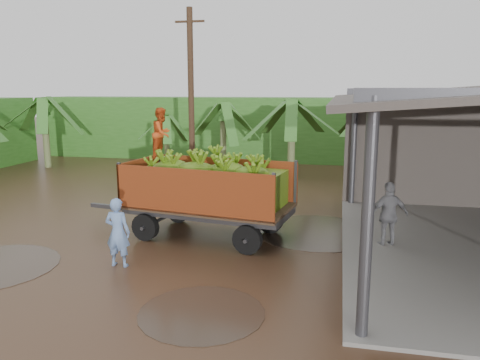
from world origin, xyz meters
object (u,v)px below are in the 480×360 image
banana_trailer (208,189)px  man_grey (389,215)px  man_blue (118,232)px  utility_pole (191,99)px

banana_trailer → man_grey: 4.87m
man_blue → utility_pole: bearing=-82.2°
man_blue → utility_pole: size_ratio=0.23×
utility_pole → man_grey: bearing=-39.9°
man_blue → utility_pole: utility_pole is taller
man_blue → man_grey: bearing=-155.5°
man_grey → man_blue: bearing=3.8°
banana_trailer → man_blue: 3.03m
man_blue → man_grey: man_grey is taller
man_grey → utility_pole: 9.92m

